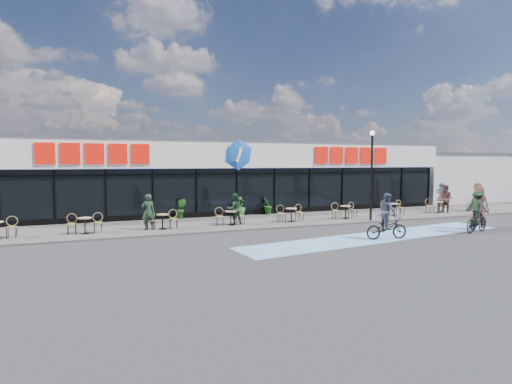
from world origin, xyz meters
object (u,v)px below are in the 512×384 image
potted_plant_mid (267,205)px  patron_left (148,212)px  pedestrian_b (441,196)px  potted_plant_left (180,209)px  patron_right (235,209)px  cyclist_b (479,213)px  cyclist_a (477,215)px  pedestrian_a (446,199)px  pedestrian_c (477,197)px  potted_plant_right (240,206)px  lamp_post (372,167)px

potted_plant_mid → patron_left: patron_left is taller
potted_plant_mid → pedestrian_b: (11.87, -2.15, 0.37)m
potted_plant_left → patron_right: (2.28, -3.05, 0.23)m
potted_plant_left → pedestrian_b: (17.29, -2.11, 0.35)m
potted_plant_left → cyclist_b: cyclist_b is taller
potted_plant_mid → cyclist_b: size_ratio=0.51×
patron_right → cyclist_a: (10.20, -5.91, -0.05)m
pedestrian_a → cyclist_a: 7.00m
potted_plant_left → cyclist_b: 15.73m
pedestrian_c → cyclist_a: (-6.71, -5.65, -0.17)m
potted_plant_mid → pedestrian_b: bearing=-10.3°
potted_plant_right → cyclist_a: size_ratio=0.62×
patron_left → pedestrian_a: (18.62, -0.06, 0.03)m
patron_left → pedestrian_a: 18.62m
patron_left → pedestrian_b: (19.41, 1.06, 0.07)m
patron_right → pedestrian_b: pedestrian_b is taller
patron_right → pedestrian_a: 14.22m
cyclist_a → potted_plant_left: bearing=144.3°
potted_plant_right → patron_left: (-5.70, -3.18, 0.25)m
lamp_post → cyclist_a: 5.73m
cyclist_a → cyclist_b: cyclist_b is taller
pedestrian_b → cyclist_a: (-4.81, -6.85, -0.16)m
lamp_post → patron_left: size_ratio=2.87×
pedestrian_c → pedestrian_a: bearing=-42.0°
patron_right → pedestrian_b: 15.04m
patron_right → cyclist_b: size_ratio=0.75×
pedestrian_a → cyclist_b: size_ratio=0.82×
potted_plant_right → patron_left: 6.53m
pedestrian_a → cyclist_b: bearing=-40.3°
pedestrian_b → cyclist_b: bearing=133.1°
patron_right → cyclist_a: 11.79m
potted_plant_left → patron_left: bearing=-123.7°
patron_left → pedestrian_c: (21.30, -0.14, 0.07)m
potted_plant_left → cyclist_b: size_ratio=0.54×
lamp_post → potted_plant_right: (-6.26, 4.39, -2.35)m
potted_plant_mid → pedestrian_c: size_ratio=0.60×
potted_plant_left → cyclist_b: (13.34, -8.33, 0.17)m
potted_plant_right → pedestrian_b: size_ratio=0.67×
patron_left → patron_right: patron_left is taller
lamp_post → pedestrian_c: (9.34, 1.06, -2.04)m
potted_plant_right → cyclist_b: cyclist_b is taller
lamp_post → patron_right: size_ratio=3.04×
patron_right → cyclist_b: (11.05, -5.28, -0.07)m
pedestrian_b → cyclist_b: 7.38m
potted_plant_left → pedestrian_a: 16.82m
potted_plant_mid → patron_right: size_ratio=0.68×
pedestrian_a → pedestrian_c: size_ratio=0.95×
potted_plant_left → pedestrian_a: size_ratio=0.65×
potted_plant_right → cyclist_a: cyclist_a is taller
lamp_post → potted_plant_left: size_ratio=4.26×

